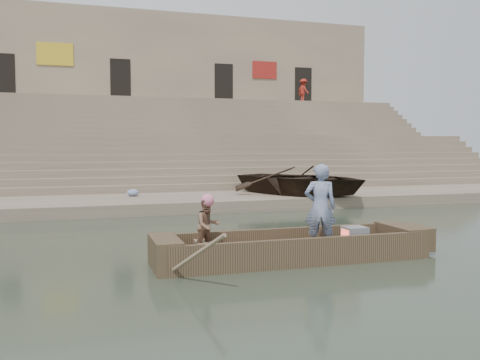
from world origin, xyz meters
name	(u,v)px	position (x,y,z in m)	size (l,w,h in m)	color
ground	(292,247)	(0.00, 0.00, 0.00)	(120.00, 120.00, 0.00)	#283226
lower_landing	(209,201)	(0.00, 8.00, 0.20)	(32.00, 4.00, 0.40)	gray
mid_landing	(174,163)	(0.00, 15.50, 1.40)	(32.00, 3.00, 2.80)	gray
upper_landing	(155,140)	(0.00, 22.50, 2.60)	(32.00, 3.00, 5.20)	gray
ghat_steps	(169,154)	(0.00, 17.19, 1.80)	(32.00, 11.00, 5.20)	gray
building_wall	(147,98)	(0.00, 26.50, 5.60)	(32.00, 5.07, 11.20)	#9B8A69
main_rowboat	(291,255)	(-0.55, -1.24, 0.11)	(5.00, 1.30, 0.22)	brown
rowboat_trim	(301,245)	(-0.34, -1.25, 0.31)	(6.04, 2.63, 1.77)	brown
standing_man	(320,207)	(0.01, -1.42, 1.09)	(0.63, 0.42, 1.74)	navy
rowing_man	(208,226)	(-2.24, -1.11, 0.77)	(0.54, 0.42, 1.10)	#256F4A
television	(354,236)	(0.88, -1.24, 0.42)	(0.46, 0.42, 0.40)	slate
beached_rowboat	(302,180)	(3.59, 7.51, 0.96)	(3.84, 5.38, 1.11)	#2D2116
pedestrian	(303,90)	(9.95, 21.60, 5.99)	(1.02, 0.59, 1.58)	maroon
cloth_bundles	(180,193)	(-1.10, 8.04, 0.53)	(14.46, 2.50, 0.26)	#3F5999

